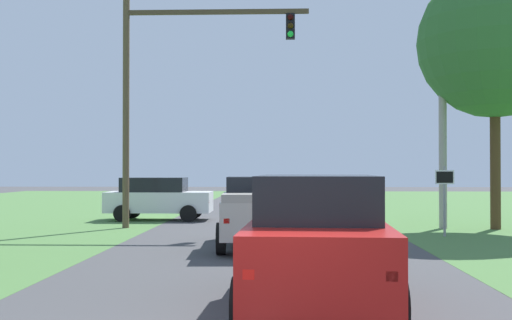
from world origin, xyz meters
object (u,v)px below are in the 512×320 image
traffic_light (170,77)px  crossing_suv_far (158,198)px  red_suv_near (317,239)px  utility_pole_right (443,103)px  pickup_truck_lead (259,211)px  keep_moving_sign (445,191)px  oak_tree_right (495,42)px

traffic_light → crossing_suv_far: (-1.11, 3.56, -4.53)m
red_suv_near → utility_pole_right: utility_pole_right is taller
red_suv_near → pickup_truck_lead: red_suv_near is taller
utility_pole_right → pickup_truck_lead: bearing=-138.1°
keep_moving_sign → oak_tree_right: size_ratio=0.24×
red_suv_near → oak_tree_right: (7.08, 12.89, 5.59)m
oak_tree_right → red_suv_near: bearing=-118.8°
utility_pole_right → traffic_light: bearing=-179.0°
traffic_light → utility_pole_right: bearing=1.0°
traffic_light → utility_pole_right: 9.87m
traffic_light → crossing_suv_far: bearing=107.3°
traffic_light → utility_pole_right: size_ratio=0.93×
red_suv_near → keep_moving_sign: 11.43m
pickup_truck_lead → keep_moving_sign: 6.56m
red_suv_near → traffic_light: size_ratio=0.58×
pickup_truck_lead → crossing_suv_far: (-4.51, 9.15, -0.06)m
pickup_truck_lead → utility_pole_right: (6.43, 5.76, 3.52)m
traffic_light → crossing_suv_far: traffic_light is taller
pickup_truck_lead → crossing_suv_far: 10.20m
pickup_truck_lead → traffic_light: size_ratio=0.59×
pickup_truck_lead → utility_pole_right: size_ratio=0.55×
traffic_light → oak_tree_right: (11.61, -0.07, 1.19)m
red_suv_near → crossing_suv_far: bearing=108.8°
keep_moving_sign → pickup_truck_lead: bearing=-152.1°
oak_tree_right → traffic_light: bearing=179.7°
red_suv_near → oak_tree_right: bearing=61.2°
red_suv_near → pickup_truck_lead: bearing=98.7°
oak_tree_right → pickup_truck_lead: bearing=-146.1°
oak_tree_right → crossing_suv_far: oak_tree_right is taller
red_suv_near → pickup_truck_lead: (-1.12, 7.37, -0.06)m
oak_tree_right → utility_pole_right: size_ratio=1.04×
oak_tree_right → utility_pole_right: bearing=172.3°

